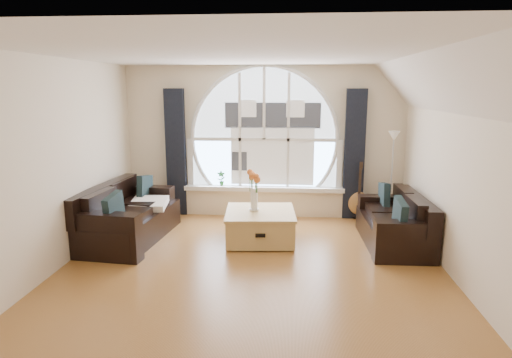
# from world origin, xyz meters

# --- Properties ---
(ground) EXTENTS (5.00, 5.50, 0.01)m
(ground) POSITION_xyz_m (0.00, 0.00, 0.00)
(ground) COLOR brown
(ground) RESTS_ON ground
(ceiling) EXTENTS (5.00, 5.50, 0.01)m
(ceiling) POSITION_xyz_m (0.00, 0.00, 2.70)
(ceiling) COLOR silver
(ceiling) RESTS_ON ground
(wall_back) EXTENTS (5.00, 0.01, 2.70)m
(wall_back) POSITION_xyz_m (0.00, 2.75, 1.35)
(wall_back) COLOR beige
(wall_back) RESTS_ON ground
(wall_front) EXTENTS (5.00, 0.01, 2.70)m
(wall_front) POSITION_xyz_m (0.00, -2.75, 1.35)
(wall_front) COLOR beige
(wall_front) RESTS_ON ground
(wall_left) EXTENTS (0.01, 5.50, 2.70)m
(wall_left) POSITION_xyz_m (-2.50, 0.00, 1.35)
(wall_left) COLOR beige
(wall_left) RESTS_ON ground
(wall_right) EXTENTS (0.01, 5.50, 2.70)m
(wall_right) POSITION_xyz_m (2.50, 0.00, 1.35)
(wall_right) COLOR beige
(wall_right) RESTS_ON ground
(attic_slope) EXTENTS (0.92, 5.50, 0.72)m
(attic_slope) POSITION_xyz_m (2.20, 0.00, 2.35)
(attic_slope) COLOR silver
(attic_slope) RESTS_ON ground
(arched_window) EXTENTS (2.60, 0.06, 2.15)m
(arched_window) POSITION_xyz_m (0.00, 2.72, 1.62)
(arched_window) COLOR silver
(arched_window) RESTS_ON wall_back
(window_sill) EXTENTS (2.90, 0.22, 0.08)m
(window_sill) POSITION_xyz_m (0.00, 2.65, 0.51)
(window_sill) COLOR white
(window_sill) RESTS_ON wall_back
(window_frame) EXTENTS (2.76, 0.08, 2.15)m
(window_frame) POSITION_xyz_m (0.00, 2.69, 1.62)
(window_frame) COLOR white
(window_frame) RESTS_ON wall_back
(neighbor_house) EXTENTS (1.70, 0.02, 1.50)m
(neighbor_house) POSITION_xyz_m (0.15, 2.71, 1.50)
(neighbor_house) COLOR silver
(neighbor_house) RESTS_ON wall_back
(curtain_left) EXTENTS (0.35, 0.12, 2.30)m
(curtain_left) POSITION_xyz_m (-1.60, 2.63, 1.15)
(curtain_left) COLOR black
(curtain_left) RESTS_ON ground
(curtain_right) EXTENTS (0.35, 0.12, 2.30)m
(curtain_right) POSITION_xyz_m (1.60, 2.63, 1.15)
(curtain_right) COLOR black
(curtain_right) RESTS_ON ground
(sofa_left) EXTENTS (1.15, 2.01, 0.85)m
(sofa_left) POSITION_xyz_m (-1.99, 1.19, 0.40)
(sofa_left) COLOR black
(sofa_left) RESTS_ON ground
(sofa_right) EXTENTS (0.87, 1.69, 0.74)m
(sofa_right) POSITION_xyz_m (2.04, 1.29, 0.40)
(sofa_right) COLOR black
(sofa_right) RESTS_ON ground
(coffee_chest) EXTENTS (1.11, 1.11, 0.51)m
(coffee_chest) POSITION_xyz_m (0.03, 1.28, 0.25)
(coffee_chest) COLOR tan
(coffee_chest) RESTS_ON ground
(throw_blanket) EXTENTS (0.60, 0.60, 0.10)m
(throw_blanket) POSITION_xyz_m (-1.76, 1.47, 0.50)
(throw_blanket) COLOR silver
(throw_blanket) RESTS_ON sofa_left
(vase_flowers) EXTENTS (0.24, 0.24, 0.70)m
(vase_flowers) POSITION_xyz_m (-0.06, 1.33, 0.86)
(vase_flowers) COLOR white
(vase_flowers) RESTS_ON coffee_chest
(floor_lamp) EXTENTS (0.24, 0.24, 1.60)m
(floor_lamp) POSITION_xyz_m (2.21, 2.39, 0.80)
(floor_lamp) COLOR #B2B2B2
(floor_lamp) RESTS_ON ground
(guitar) EXTENTS (0.40, 0.30, 1.06)m
(guitar) POSITION_xyz_m (1.70, 2.55, 0.53)
(guitar) COLOR olive
(guitar) RESTS_ON ground
(potted_plant) EXTENTS (0.17, 0.14, 0.27)m
(potted_plant) POSITION_xyz_m (-0.78, 2.65, 0.69)
(potted_plant) COLOR #1E6023
(potted_plant) RESTS_ON window_sill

